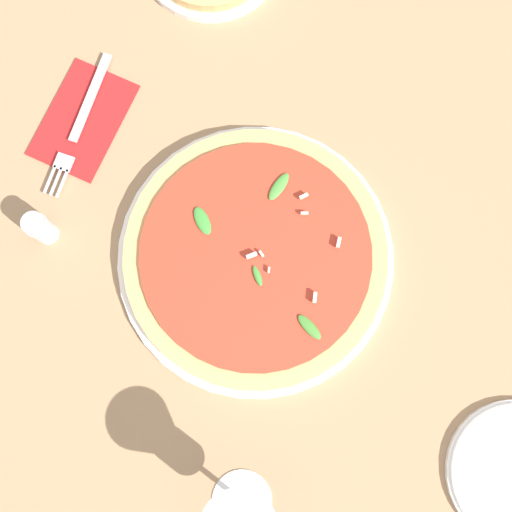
% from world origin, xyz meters
% --- Properties ---
extents(ground_plane, '(6.00, 6.00, 0.00)m').
position_xyz_m(ground_plane, '(0.00, 0.00, 0.00)').
color(ground_plane, '#9E7A56').
extents(pizza_arugula_main, '(0.37, 0.37, 0.05)m').
position_xyz_m(pizza_arugula_main, '(0.01, -0.02, 0.02)').
color(pizza_arugula_main, white).
rests_on(pizza_arugula_main, ground_plane).
extents(napkin, '(0.18, 0.14, 0.01)m').
position_xyz_m(napkin, '(-0.16, -0.28, 0.00)').
color(napkin, '#B21E1E').
rests_on(napkin, ground_plane).
extents(fork, '(0.21, 0.06, 0.00)m').
position_xyz_m(fork, '(-0.15, -0.28, 0.01)').
color(fork, silver).
rests_on(fork, ground_plane).
extents(shaker_pepper, '(0.03, 0.03, 0.07)m').
position_xyz_m(shaker_pepper, '(0.01, -0.30, 0.03)').
color(shaker_pepper, silver).
rests_on(shaker_pepper, ground_plane).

